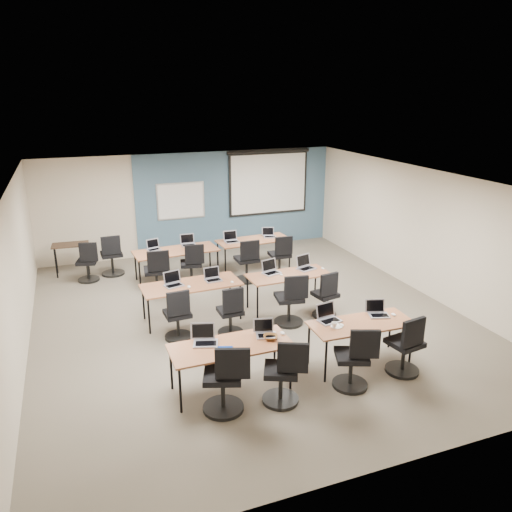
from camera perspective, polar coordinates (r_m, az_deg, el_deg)
name	(u,v)px	position (r m, az deg, el deg)	size (l,w,h in m)	color
floor	(248,316)	(9.91, -0.88, -6.89)	(8.00, 9.00, 0.02)	#6B6354
ceiling	(248,180)	(9.09, -0.96, 8.68)	(8.00, 9.00, 0.02)	white
wall_back	(191,203)	(13.60, -7.39, 6.00)	(8.00, 0.04, 2.70)	beige
wall_front	(388,370)	(5.74, 14.86, -12.46)	(8.00, 0.04, 2.70)	beige
wall_left	(16,278)	(8.97, -25.74, -2.26)	(0.04, 9.00, 2.70)	beige
wall_right	(422,231)	(11.35, 18.47, 2.72)	(0.04, 9.00, 2.70)	beige
blue_accent_panel	(236,200)	(13.90, -2.32, 6.41)	(5.50, 0.04, 2.70)	#3D5977
whiteboard	(181,201)	(13.44, -8.58, 6.24)	(1.28, 0.03, 0.98)	silver
projector_screen	(269,179)	(14.06, 1.45, 8.79)	(2.40, 0.10, 1.82)	black
training_table_front_left	(231,348)	(7.37, -2.92, -10.43)	(1.77, 0.74, 0.73)	#A87B35
training_table_front_right	(361,326)	(8.18, 11.94, -7.78)	(1.67, 0.70, 0.73)	#965D2E
training_table_mid_left	(191,286)	(9.60, -7.41, -3.44)	(1.87, 0.78, 0.73)	#9B653C
training_table_mid_right	(288,276)	(10.05, 3.70, -2.34)	(1.66, 0.69, 0.73)	brown
training_table_back_left	(176,252)	(11.66, -9.13, 0.46)	(1.91, 0.80, 0.73)	brown
training_table_back_right	(254,241)	(12.34, -0.27, 1.68)	(1.80, 0.75, 0.73)	olive
laptop_0	(205,338)	(7.41, -5.90, -9.35)	(0.35, 0.30, 0.27)	#AEAEAF
mouse_0	(217,349)	(7.22, -4.50, -10.59)	(0.06, 0.10, 0.03)	white
task_chair_0	(225,384)	(7.03, -3.55, -14.37)	(0.60, 0.58, 1.05)	black
laptop_1	(265,331)	(7.59, 1.06, -8.61)	(0.30, 0.26, 0.23)	silver
mouse_1	(283,333)	(7.65, 3.06, -8.78)	(0.07, 0.10, 0.04)	white
task_chair_1	(284,377)	(7.20, 3.18, -13.65)	(0.57, 0.53, 1.01)	black
laptop_2	(328,316)	(8.13, 8.25, -6.85)	(0.35, 0.29, 0.26)	#ABABAB
mouse_2	(341,325)	(8.00, 9.74, -7.78)	(0.06, 0.10, 0.04)	white
task_chair_2	(354,363)	(7.66, 11.16, -11.88)	(0.56, 0.53, 1.01)	black
laptop_3	(377,312)	(8.46, 13.71, -6.18)	(0.32, 0.27, 0.24)	silver
mouse_3	(394,315)	(8.53, 15.45, -6.47)	(0.07, 0.10, 0.04)	white
task_chair_3	(406,350)	(8.20, 16.75, -10.20)	(0.53, 0.53, 1.01)	black
laptop_4	(173,282)	(9.56, -9.45, -2.95)	(0.34, 0.29, 0.26)	#A4A4AA
mouse_4	(189,287)	(9.43, -7.67, -3.50)	(0.06, 0.10, 0.04)	white
task_chair_4	(178,319)	(8.99, -8.90, -7.09)	(0.49, 0.49, 0.98)	black
laptop_5	(213,277)	(9.73, -4.97, -2.41)	(0.31, 0.27, 0.24)	#A8A8B0
mouse_5	(232,282)	(9.59, -2.74, -2.98)	(0.06, 0.09, 0.03)	white
task_chair_5	(231,315)	(9.04, -2.86, -6.77)	(0.47, 0.47, 0.96)	black
laptop_6	(271,270)	(10.07, 1.68, -1.59)	(0.34, 0.29, 0.26)	silver
mouse_6	(281,275)	(9.97, 2.91, -2.14)	(0.06, 0.09, 0.03)	white
task_chair_6	(291,304)	(9.43, 3.98, -5.44)	(0.56, 0.56, 1.03)	black
laptop_7	(305,265)	(10.36, 5.65, -1.07)	(0.36, 0.31, 0.27)	silver
mouse_7	(323,268)	(10.39, 7.63, -1.41)	(0.06, 0.09, 0.03)	white
task_chair_7	(326,298)	(9.82, 7.99, -4.82)	(0.48, 0.48, 0.96)	black
laptop_8	(153,247)	(11.78, -11.64, 1.01)	(0.30, 0.26, 0.23)	#ADADB1
mouse_8	(162,252)	(11.57, -10.73, 0.51)	(0.06, 0.10, 0.03)	white
task_chair_8	(157,276)	(10.97, -11.24, -2.23)	(0.57, 0.57, 1.04)	black
laptop_9	(188,242)	(11.98, -7.77, 1.54)	(0.34, 0.29, 0.25)	#B5B6C3
mouse_9	(197,248)	(11.70, -6.74, 0.92)	(0.07, 0.11, 0.04)	white
task_chair_9	(192,268)	(11.38, -7.31, -1.36)	(0.53, 0.53, 1.01)	black
laptop_10	(231,239)	(12.15, -2.84, 1.93)	(0.34, 0.29, 0.26)	#B6B6B6
mouse_10	(245,242)	(12.06, -1.21, 1.57)	(0.06, 0.10, 0.04)	white
task_chair_10	(247,264)	(11.51, -0.99, -0.92)	(0.56, 0.56, 1.03)	black
laptop_11	(269,235)	(12.55, 1.51, 2.46)	(0.30, 0.26, 0.23)	#B0B0B1
mouse_11	(280,238)	(12.46, 2.77, 2.11)	(0.06, 0.09, 0.03)	white
task_chair_11	(281,259)	(11.92, 2.82, -0.31)	(0.53, 0.53, 1.01)	black
blue_mousepad	(225,349)	(7.23, -3.57, -10.60)	(0.22, 0.18, 0.01)	navy
snack_bowl	(271,337)	(7.50, 1.68, -9.26)	(0.21, 0.21, 0.05)	brown
snack_plate	(337,326)	(7.96, 9.19, -7.92)	(0.19, 0.19, 0.01)	white
coffee_cup	(334,325)	(7.90, 8.93, -7.80)	(0.08, 0.08, 0.07)	silver
utility_table	(71,248)	(12.73, -20.43, 0.84)	(0.84, 0.47, 0.75)	#36241A
spare_chair_a	(112,258)	(12.39, -16.13, -0.27)	(0.54, 0.54, 1.02)	black
spare_chair_b	(88,265)	(12.16, -18.65, -0.98)	(0.49, 0.49, 0.97)	black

